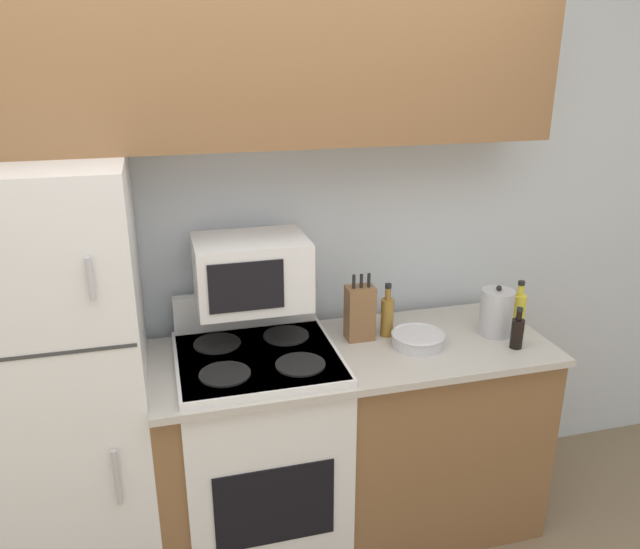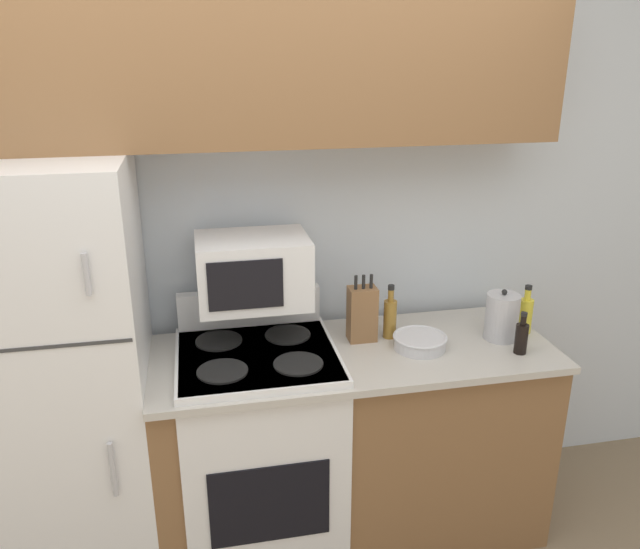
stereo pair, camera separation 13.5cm
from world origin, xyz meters
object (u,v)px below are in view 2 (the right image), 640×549
object	(u,v)px
stove	(261,449)
microwave	(253,270)
knife_block	(362,313)
bottle_vinegar	(390,317)
bottle_soy_sauce	(521,337)
bottle_cooking_spray	(525,314)
refrigerator	(58,385)
bowl	(420,341)
kettle	(502,317)

from	to	relation	value
stove	microwave	size ratio (longest dim) A/B	2.48
knife_block	bottle_vinegar	xyz separation A→B (m)	(0.12, -0.00, -0.03)
stove	bottle_vinegar	size ratio (longest dim) A/B	4.65
knife_block	bottle_soy_sauce	xyz separation A→B (m)	(0.60, -0.25, -0.05)
microwave	bottle_soy_sauce	world-z (taller)	microwave
bottle_cooking_spray	refrigerator	bearing A→B (deg)	179.51
microwave	bowl	distance (m)	0.75
bottle_vinegar	bottle_soy_sauce	distance (m)	0.54
stove	bottle_soy_sauce	bearing A→B (deg)	-8.81
microwave	kettle	xyz separation A→B (m)	(1.04, -0.15, -0.23)
bottle_vinegar	microwave	bearing A→B (deg)	175.72
microwave	bowl	world-z (taller)	microwave
bottle_vinegar	bottle_soy_sauce	world-z (taller)	bottle_vinegar
microwave	bottle_vinegar	distance (m)	0.63
bottle_soy_sauce	bottle_cooking_spray	bearing A→B (deg)	57.44
refrigerator	knife_block	xyz separation A→B (m)	(1.24, 0.06, 0.17)
knife_block	kettle	world-z (taller)	knife_block
knife_block	bowl	size ratio (longest dim) A/B	1.31
stove	knife_block	bearing A→B (deg)	10.87
bowl	bottle_vinegar	xyz separation A→B (m)	(-0.09, 0.13, 0.06)
microwave	bottle_soy_sauce	xyz separation A→B (m)	(1.06, -0.30, -0.26)
stove	microwave	world-z (taller)	microwave
stove	bottle_soy_sauce	distance (m)	1.19
knife_block	kettle	bearing A→B (deg)	-10.51
bottle_cooking_spray	kettle	world-z (taller)	kettle
bowl	stove	bearing A→B (deg)	176.43
bottle_cooking_spray	bottle_vinegar	distance (m)	0.60
bottle_soy_sauce	kettle	xyz separation A→B (m)	(-0.02, 0.14, 0.03)
bottle_cooking_spray	kettle	size ratio (longest dim) A/B	0.97
stove	kettle	bearing A→B (deg)	-1.13
stove	kettle	xyz separation A→B (m)	(1.05, -0.02, 0.54)
refrigerator	kettle	xyz separation A→B (m)	(1.82, -0.05, 0.15)
microwave	knife_block	xyz separation A→B (m)	(0.45, -0.04, -0.21)
microwave	kettle	world-z (taller)	microwave
refrigerator	knife_block	world-z (taller)	refrigerator
kettle	bottle_cooking_spray	bearing A→B (deg)	15.39
bottle_cooking_spray	bottle_vinegar	world-z (taller)	bottle_vinegar
bottle_soy_sauce	kettle	distance (m)	0.15
bottle_cooking_spray	bottle_soy_sauce	bearing A→B (deg)	-122.56
refrigerator	stove	distance (m)	0.87
refrigerator	bottle_soy_sauce	bearing A→B (deg)	-6.12
microwave	kettle	size ratio (longest dim) A/B	1.99
bowl	kettle	size ratio (longest dim) A/B	1.00
microwave	refrigerator	bearing A→B (deg)	-172.85
knife_block	kettle	size ratio (longest dim) A/B	1.32
refrigerator	microwave	xyz separation A→B (m)	(0.78, 0.10, 0.38)
microwave	knife_block	world-z (taller)	microwave
refrigerator	stove	world-z (taller)	refrigerator
bottle_vinegar	kettle	bearing A→B (deg)	-13.11
stove	bottle_cooking_spray	xyz separation A→B (m)	(1.18, 0.02, 0.52)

